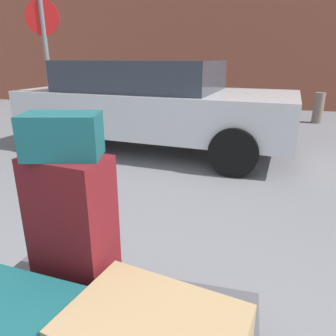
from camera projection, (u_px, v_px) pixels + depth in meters
suitcase_maroon_front_right at (73, 229)px, 1.52m from camera, size 0.41×0.28×0.71m
suitcase_teal_front_left at (7, 331)px, 1.26m from camera, size 0.60×0.46×0.23m
duffel_bag_teal_topmost_pile at (62, 136)px, 1.37m from camera, size 0.36×0.27×0.19m
parked_car at (153, 103)px, 5.21m from camera, size 4.47×2.28×1.42m
bollard_kerb_near at (318, 108)px, 7.44m from camera, size 0.23×0.23×0.70m
no_parking_sign at (47, 61)px, 4.85m from camera, size 0.49×0.15×2.26m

